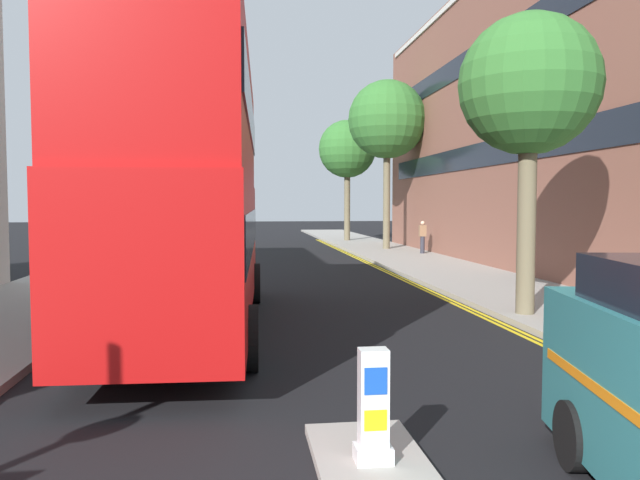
# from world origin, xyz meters

# --- Properties ---
(sidewalk_right) EXTENTS (4.00, 80.00, 0.14)m
(sidewalk_right) POSITION_xyz_m (6.50, 16.00, 0.07)
(sidewalk_right) COLOR #9E9991
(sidewalk_right) RESTS_ON ground
(sidewalk_left) EXTENTS (4.00, 80.00, 0.14)m
(sidewalk_left) POSITION_xyz_m (-6.50, 16.00, 0.07)
(sidewalk_left) COLOR #9E9991
(sidewalk_left) RESTS_ON ground
(kerb_line_outer) EXTENTS (0.10, 56.00, 0.01)m
(kerb_line_outer) POSITION_xyz_m (4.40, 14.00, 0.00)
(kerb_line_outer) COLOR yellow
(kerb_line_outer) RESTS_ON ground
(kerb_line_inner) EXTENTS (0.10, 56.00, 0.01)m
(kerb_line_inner) POSITION_xyz_m (4.24, 14.00, 0.00)
(kerb_line_inner) COLOR yellow
(kerb_line_inner) RESTS_ON ground
(traffic_island) EXTENTS (1.10, 2.20, 0.10)m
(traffic_island) POSITION_xyz_m (0.00, 3.15, 0.05)
(traffic_island) COLOR #9E9991
(traffic_island) RESTS_ON ground
(keep_left_bollard) EXTENTS (0.36, 0.28, 1.11)m
(keep_left_bollard) POSITION_xyz_m (0.00, 3.15, 0.61)
(keep_left_bollard) COLOR silver
(keep_left_bollard) RESTS_ON traffic_island
(double_decker_bus_away) EXTENTS (3.08, 10.89, 5.64)m
(double_decker_bus_away) POSITION_xyz_m (-2.27, 10.33, 3.03)
(double_decker_bus_away) COLOR #B20F0F
(double_decker_bus_away) RESTS_ON ground
(pedestrian_far) EXTENTS (0.34, 0.22, 1.62)m
(pedestrian_far) POSITION_xyz_m (7.76, 27.17, 0.99)
(pedestrian_far) COLOR #2D2D38
(pedestrian_far) RESTS_ON sidewalk_right
(street_tree_near) EXTENTS (4.26, 4.26, 9.21)m
(street_tree_near) POSITION_xyz_m (6.74, 30.61, 7.17)
(street_tree_near) COLOR #6B6047
(street_tree_near) RESTS_ON sidewalk_right
(street_tree_mid) EXTENTS (3.10, 3.10, 6.65)m
(street_tree_mid) POSITION_xyz_m (5.08, 10.46, 5.17)
(street_tree_mid) COLOR #6B6047
(street_tree_mid) RESTS_ON sidewalk_right
(street_tree_far) EXTENTS (3.89, 3.89, 8.12)m
(street_tree_far) POSITION_xyz_m (5.96, 38.69, 6.27)
(street_tree_far) COLOR #6B6047
(street_tree_far) RESTS_ON sidewalk_right
(townhouse_terrace_right) EXTENTS (10.08, 28.00, 12.11)m
(townhouse_terrace_right) POSITION_xyz_m (13.50, 22.31, 6.06)
(townhouse_terrace_right) COLOR brown
(townhouse_terrace_right) RESTS_ON ground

